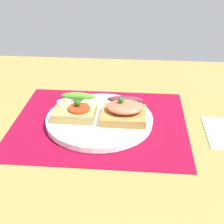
% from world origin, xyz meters
% --- Properties ---
extents(ground_plane, '(1.20, 0.90, 0.03)m').
position_xyz_m(ground_plane, '(0.00, 0.00, -0.02)').
color(ground_plane, '#A5783D').
extents(placemat, '(0.41, 0.35, 0.00)m').
position_xyz_m(placemat, '(0.00, 0.00, 0.00)').
color(placemat, maroon).
rests_on(placemat, ground_plane).
extents(plate, '(0.25, 0.25, 0.01)m').
position_xyz_m(plate, '(0.00, 0.00, 0.01)').
color(plate, white).
rests_on(plate, placemat).
extents(sandwich_egg_tomato, '(0.10, 0.10, 0.04)m').
position_xyz_m(sandwich_egg_tomato, '(-0.06, 0.01, 0.03)').
color(sandwich_egg_tomato, '#A68A4C').
rests_on(sandwich_egg_tomato, plate).
extents(sandwich_salmon, '(0.10, 0.10, 0.05)m').
position_xyz_m(sandwich_salmon, '(0.06, 0.00, 0.04)').
color(sandwich_salmon, olive).
rests_on(sandwich_salmon, plate).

